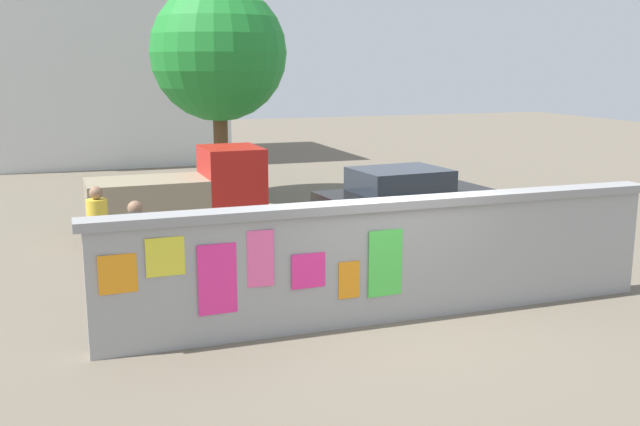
# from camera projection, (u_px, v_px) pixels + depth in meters

# --- Properties ---
(ground) EXTENTS (60.00, 60.00, 0.00)m
(ground) POSITION_uv_depth(u_px,v_px,m) (253.00, 213.00, 17.77)
(ground) COLOR #6B6051
(poster_wall) EXTENTS (8.46, 0.42, 1.74)m
(poster_wall) POSITION_uv_depth(u_px,v_px,m) (392.00, 258.00, 10.20)
(poster_wall) COLOR #9B9B9B
(poster_wall) RESTS_ON ground
(auto_rickshaw_truck) EXTENTS (3.62, 1.56, 1.85)m
(auto_rickshaw_truck) POSITION_uv_depth(u_px,v_px,m) (186.00, 194.00, 15.24)
(auto_rickshaw_truck) COLOR black
(auto_rickshaw_truck) RESTS_ON ground
(car_parked) EXTENTS (3.92, 1.99, 1.40)m
(car_parked) POSITION_uv_depth(u_px,v_px,m) (405.00, 199.00, 15.56)
(car_parked) COLOR black
(car_parked) RESTS_ON ground
(motorcycle) EXTENTS (1.90, 0.56, 0.87)m
(motorcycle) POSITION_uv_depth(u_px,v_px,m) (307.00, 264.00, 11.50)
(motorcycle) COLOR black
(motorcycle) RESTS_ON ground
(bicycle_near) EXTENTS (1.68, 0.50, 0.95)m
(bicycle_near) POSITION_uv_depth(u_px,v_px,m) (198.00, 257.00, 12.28)
(bicycle_near) COLOR black
(bicycle_near) RESTS_ON ground
(bicycle_far) EXTENTS (1.71, 0.44, 0.95)m
(bicycle_far) POSITION_uv_depth(u_px,v_px,m) (441.00, 260.00, 12.14)
(bicycle_far) COLOR black
(bicycle_far) RESTS_ON ground
(person_walking) EXTENTS (0.45, 0.45, 1.62)m
(person_walking) POSITION_uv_depth(u_px,v_px,m) (137.00, 243.00, 10.70)
(person_walking) COLOR purple
(person_walking) RESTS_ON ground
(person_bystander) EXTENTS (0.40, 0.40, 1.62)m
(person_bystander) POSITION_uv_depth(u_px,v_px,m) (98.00, 224.00, 11.97)
(person_bystander) COLOR purple
(person_bystander) RESTS_ON ground
(tree_roadside) EXTENTS (3.56, 3.56, 5.65)m
(tree_roadside) POSITION_uv_depth(u_px,v_px,m) (218.00, 53.00, 18.88)
(tree_roadside) COLOR brown
(tree_roadside) RESTS_ON ground
(building_background) EXTENTS (8.98, 6.96, 6.81)m
(building_background) POSITION_uv_depth(u_px,v_px,m) (98.00, 68.00, 27.36)
(building_background) COLOR silver
(building_background) RESTS_ON ground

